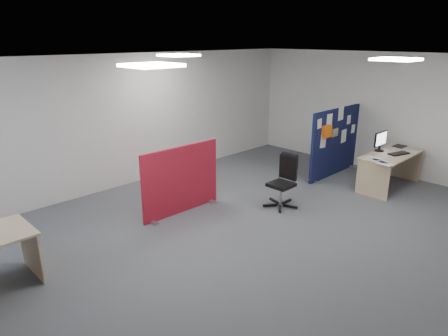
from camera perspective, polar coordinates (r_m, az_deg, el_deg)
floor at (r=6.45m, az=4.83°, el=-9.54°), size 9.00×9.00×0.00m
ceiling at (r=5.72m, az=5.57°, el=15.15°), size 9.00×7.00×0.02m
wall_back at (r=8.57m, az=-13.02°, el=6.65°), size 9.00×0.02×2.70m
wall_right at (r=9.74m, az=22.79°, el=7.06°), size 0.02×7.00×2.70m
ceiling_lights at (r=6.41m, az=2.84°, el=15.26°), size 4.10×4.10×0.04m
navy_divider at (r=9.27m, az=15.54°, el=3.62°), size 1.84×0.30×1.55m
main_desk at (r=8.92m, az=22.50°, el=0.87°), size 1.60×0.71×0.73m
monitor_main at (r=8.90m, az=21.44°, el=3.69°), size 0.47×0.20×0.41m
keyboard at (r=8.87m, az=23.70°, el=1.91°), size 0.48×0.31×0.02m
mouse at (r=9.09m, az=24.22°, el=2.23°), size 0.11×0.07×0.03m
paper_tray at (r=9.50m, az=23.80°, el=2.87°), size 0.29×0.23×0.01m
red_divider at (r=7.06m, az=-6.13°, el=-1.78°), size 1.62×0.30×1.21m
office_chair at (r=7.41m, az=8.66°, el=-1.31°), size 0.61×0.64×0.96m
desk_papers at (r=8.59m, az=22.12°, el=1.55°), size 1.46×0.85×0.00m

